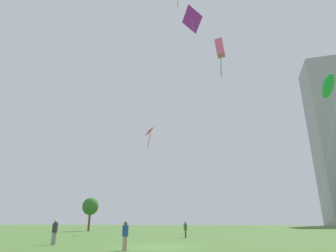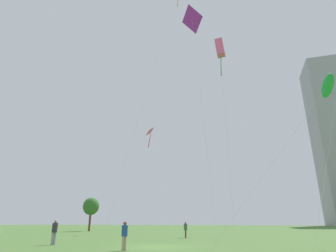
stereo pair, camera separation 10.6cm
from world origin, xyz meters
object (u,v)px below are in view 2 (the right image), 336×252
object	(u,v)px
kite_flying_1	(150,133)
distant_highrise_0	(333,139)
person_standing_0	(186,228)
kite_flying_3	(328,86)
kite_flying_7	(192,20)
person_standing_2	(125,234)
park_tree_0	(91,206)
kite_flying_5	(220,48)
person_standing_1	(55,230)

from	to	relation	value
kite_flying_1	distant_highrise_0	xyz separation A→B (m)	(51.72, 100.44, 22.66)
person_standing_0	kite_flying_3	world-z (taller)	kite_flying_3
kite_flying_7	distant_highrise_0	distance (m)	119.76
person_standing_2	park_tree_0	world-z (taller)	park_tree_0
person_standing_2	kite_flying_5	size ratio (longest dim) A/B	0.07
park_tree_0	distant_highrise_0	xyz separation A→B (m)	(64.56, 96.38, 34.16)
person_standing_1	kite_flying_1	xyz separation A→B (m)	(-2.49, 23.97, 14.74)
person_standing_2	kite_flying_7	bearing A→B (deg)	17.18
person_standing_0	kite_flying_1	bearing A→B (deg)	25.80
person_standing_0	kite_flying_5	size ratio (longest dim) A/B	0.07
kite_flying_7	park_tree_0	distance (m)	36.28
person_standing_2	distant_highrise_0	xyz separation A→B (m)	(42.57, 126.63, 37.48)
park_tree_0	distant_highrise_0	bearing A→B (deg)	56.18
person_standing_1	park_tree_0	size ratio (longest dim) A/B	0.29
person_standing_1	kite_flying_3	world-z (taller)	kite_flying_3
person_standing_2	kite_flying_5	distance (m)	24.37
person_standing_0	distant_highrise_0	world-z (taller)	distant_highrise_0
kite_flying_1	kite_flying_7	size ratio (longest dim) A/B	0.59
park_tree_0	kite_flying_3	bearing A→B (deg)	-36.83
distant_highrise_0	kite_flying_1	bearing A→B (deg)	-119.78
person_standing_0	kite_flying_7	xyz separation A→B (m)	(1.34, 0.72, 26.40)
kite_flying_3	park_tree_0	distance (m)	43.91
kite_flying_3	person_standing_0	bearing A→B (deg)	142.56
person_standing_1	park_tree_0	xyz separation A→B (m)	(-15.33, 28.03, 3.24)
person_standing_0	kite_flying_7	size ratio (longest dim) A/B	0.06
person_standing_1	distant_highrise_0	xyz separation A→B (m)	(49.23, 124.41, 37.40)
person_standing_0	distant_highrise_0	xyz separation A→B (m)	(42.60, 112.60, 37.48)
person_standing_1	person_standing_2	world-z (taller)	person_standing_1
person_standing_2	kite_flying_7	xyz separation A→B (m)	(1.31, 14.75, 26.41)
kite_flying_3	kite_flying_7	bearing A→B (deg)	137.47
person_standing_1	person_standing_2	distance (m)	7.03
person_standing_1	kite_flying_1	bearing A→B (deg)	-140.24
kite_flying_3	distant_highrise_0	bearing A→B (deg)	76.34
kite_flying_5	park_tree_0	world-z (taller)	kite_flying_5
kite_flying_5	park_tree_0	size ratio (longest dim) A/B	3.82
person_standing_0	kite_flying_7	bearing A→B (deg)	-72.70
person_standing_1	person_standing_2	size ratio (longest dim) A/B	1.09
kite_flying_1	person_standing_0	bearing A→B (deg)	-53.13
person_standing_0	park_tree_0	world-z (taller)	park_tree_0
kite_flying_5	person_standing_1	bearing A→B (deg)	-136.92
kite_flying_1	park_tree_0	distance (m)	17.71
person_standing_0	person_standing_2	size ratio (longest dim) A/B	1.00
person_standing_0	kite_flying_7	distance (m)	26.45
park_tree_0	person_standing_1	bearing A→B (deg)	-61.33
kite_flying_5	park_tree_0	distance (m)	36.02
kite_flying_1	kite_flying_7	world-z (taller)	kite_flying_7
kite_flying_5	kite_flying_7	world-z (taller)	kite_flying_7
kite_flying_1	kite_flying_3	bearing A→B (deg)	-45.05
person_standing_2	kite_flying_7	size ratio (longest dim) A/B	0.06
person_standing_2	kite_flying_1	xyz separation A→B (m)	(-9.15, 26.19, 14.82)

